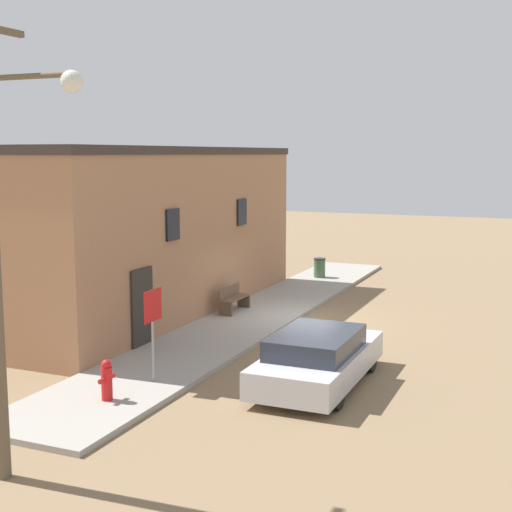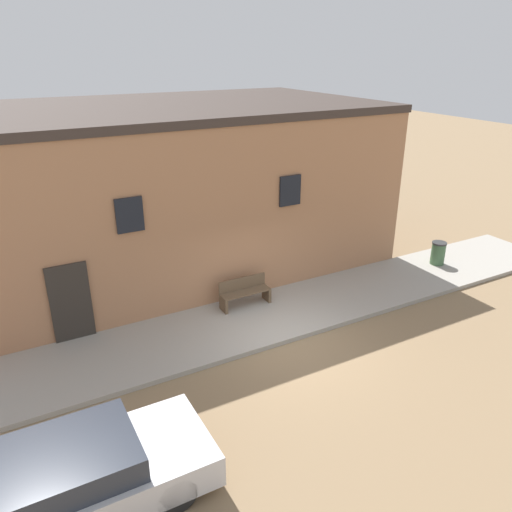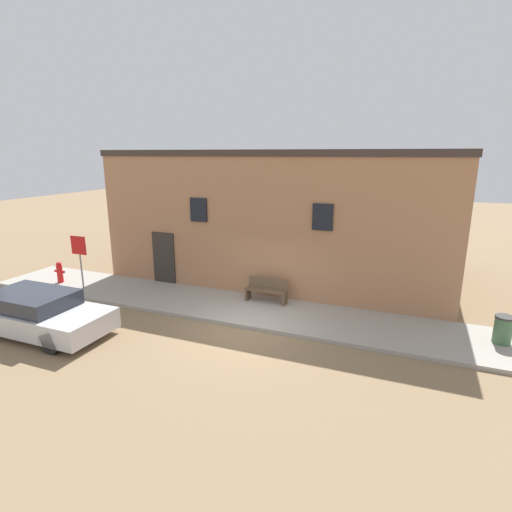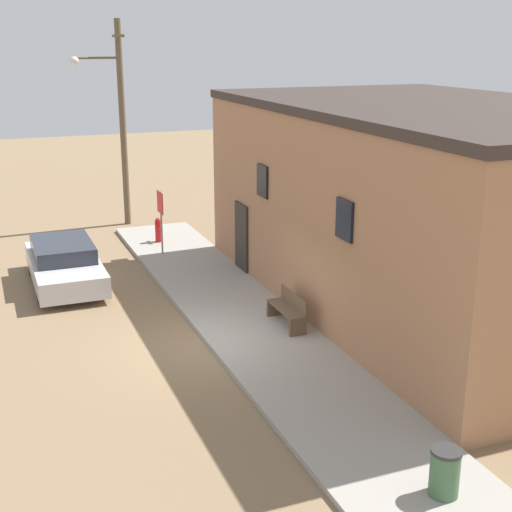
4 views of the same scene
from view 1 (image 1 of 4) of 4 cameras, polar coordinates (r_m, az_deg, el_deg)
The scene contains 8 objects.
ground_plane at distance 22.56m, azimuth 3.44°, elevation -5.16°, with size 80.00×80.00×0.00m, color #846B4C.
sidewalk at distance 23.03m, azimuth 0.21°, elevation -4.70°, with size 22.34×2.74×0.13m.
brick_building at distance 24.55m, azimuth -12.04°, elevation 2.18°, with size 13.71×8.07×5.41m.
fire_hydrant at distance 15.29m, azimuth -11.86°, elevation -9.67°, with size 0.49×0.23×0.87m.
stop_sign at distance 16.06m, azimuth -8.25°, elevation -4.86°, with size 0.71×0.06×2.10m.
bench at distance 23.13m, azimuth -1.82°, elevation -3.46°, with size 1.49×0.44×0.82m.
trash_bin at distance 29.57m, azimuth 5.10°, elevation -0.93°, with size 0.49×0.49×0.80m.
parked_car at distance 16.33m, azimuth 4.98°, elevation -8.13°, with size 4.52×1.89×1.26m.
Camera 1 is at (-20.67, -7.37, 5.21)m, focal length 50.00 mm.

